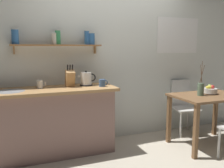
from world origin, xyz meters
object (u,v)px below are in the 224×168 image
at_px(dining_chair_far, 183,104).
at_px(twig_vase, 201,89).
at_px(electric_kettle, 86,79).
at_px(fruit_bowl, 210,90).
at_px(coffee_mug_spare, 102,83).
at_px(dining_table, 208,103).
at_px(coffee_mug_by_sink, 40,84).
at_px(knife_block, 70,78).

height_order(dining_chair_far, twig_vase, twig_vase).
distance_m(dining_chair_far, electric_kettle, 1.81).
distance_m(fruit_bowl, coffee_mug_spare, 1.64).
distance_m(dining_table, fruit_bowl, 0.22).
distance_m(dining_chair_far, coffee_mug_spare, 1.63).
relative_size(twig_vase, coffee_mug_spare, 3.83).
xyz_separation_m(dining_table, dining_chair_far, (0.04, 0.62, -0.15)).
xyz_separation_m(electric_kettle, coffee_mug_by_sink, (-0.64, 0.00, -0.04)).
height_order(electric_kettle, coffee_mug_by_sink, electric_kettle).
distance_m(knife_block, coffee_mug_spare, 0.45).
xyz_separation_m(dining_chair_far, knife_block, (-1.97, -0.07, 0.55)).
xyz_separation_m(dining_table, knife_block, (-1.93, 0.56, 0.40)).
distance_m(knife_block, coffee_mug_by_sink, 0.41).
distance_m(coffee_mug_by_sink, coffee_mug_spare, 0.84).
distance_m(dining_chair_far, fruit_bowl, 0.66).
xyz_separation_m(dining_table, coffee_mug_spare, (-1.51, 0.42, 0.33)).
bearing_deg(dining_table, fruit_bowl, 34.96).
bearing_deg(dining_table, coffee_mug_by_sink, 166.16).
relative_size(fruit_bowl, coffee_mug_by_sink, 1.66).
bearing_deg(twig_vase, electric_kettle, 160.30).
height_order(dining_table, coffee_mug_by_sink, coffee_mug_by_sink).
bearing_deg(dining_chair_far, fruit_bowl, -84.63).
xyz_separation_m(dining_table, coffee_mug_by_sink, (-2.34, 0.58, 0.33)).
xyz_separation_m(fruit_bowl, knife_block, (-2.02, 0.49, 0.22)).
xyz_separation_m(fruit_bowl, electric_kettle, (-1.79, 0.51, 0.19)).
bearing_deg(dining_chair_far, twig_vase, -105.83).
distance_m(twig_vase, coffee_mug_by_sink, 2.27).
bearing_deg(knife_block, twig_vase, -16.83).
bearing_deg(coffee_mug_by_sink, twig_vase, -14.34).
height_order(dining_chair_far, knife_block, knife_block).
xyz_separation_m(electric_kettle, coffee_mug_spare, (0.19, -0.15, -0.04)).
bearing_deg(dining_chair_far, coffee_mug_by_sink, -178.84).
relative_size(dining_table, electric_kettle, 3.96).
xyz_separation_m(twig_vase, coffee_mug_by_sink, (-2.20, 0.56, 0.11)).
xyz_separation_m(dining_chair_far, electric_kettle, (-1.74, -0.05, 0.53)).
height_order(twig_vase, coffee_mug_spare, twig_vase).
distance_m(twig_vase, electric_kettle, 1.67).
xyz_separation_m(dining_table, fruit_bowl, (0.09, 0.06, 0.19)).
xyz_separation_m(knife_block, coffee_mug_spare, (0.43, -0.14, -0.07)).
bearing_deg(knife_block, dining_table, -16.06).
bearing_deg(knife_block, fruit_bowl, -13.72).
height_order(dining_chair_far, coffee_mug_by_sink, coffee_mug_by_sink).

